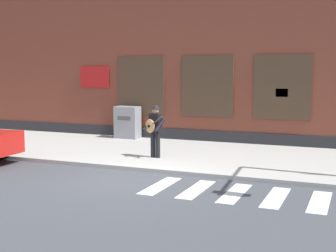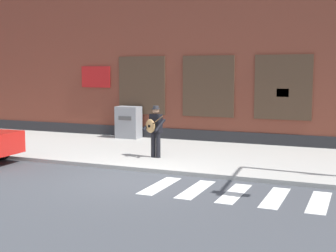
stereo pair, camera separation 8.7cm
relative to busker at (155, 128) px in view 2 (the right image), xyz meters
name	(u,v)px [view 2 (the right image)]	position (x,y,z in m)	size (l,w,h in m)	color
ground_plane	(130,180)	(0.46, -2.61, -1.06)	(160.00, 160.00, 0.00)	#424449
sidewalk	(182,154)	(0.46, 1.20, -1.00)	(28.00, 5.63, 0.12)	#ADAAA3
building_backdrop	(223,62)	(0.46, 6.01, 2.18)	(28.00, 4.06, 6.48)	brown
crosswalk	(254,196)	(3.85, -2.92, -1.05)	(5.20, 1.90, 0.01)	silver
busker	(155,128)	(0.00, 0.00, 0.00)	(0.72, 0.63, 1.66)	black
utility_box	(129,122)	(-2.81, 3.56, -0.28)	(0.97, 0.63, 1.31)	gray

